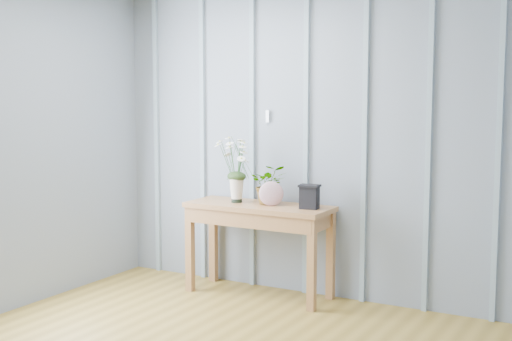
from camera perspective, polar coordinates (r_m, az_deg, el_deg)
The scene contains 6 objects.
room_shell at distance 4.48m, azimuth -0.27°, elevation 10.51°, with size 4.00×4.50×2.50m.
sideboard at distance 5.77m, azimuth 0.24°, elevation -3.84°, with size 1.20×0.45×0.75m.
daisy_vase at distance 5.81m, azimuth -1.56°, elevation 0.83°, with size 0.39×0.30×0.56m.
spider_plant at distance 5.75m, azimuth 1.07°, elevation -1.10°, with size 0.29×0.25×0.32m, color #1E3515.
felt_disc_vessel at distance 5.66m, azimuth 1.23°, elevation -1.87°, with size 0.20×0.06×0.20m, color #8B466B.
carved_box at distance 5.54m, azimuth 4.30°, elevation -2.08°, with size 0.17×0.14×0.19m.
Camera 1 is at (2.20, -2.97, 1.68)m, focal length 50.00 mm.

